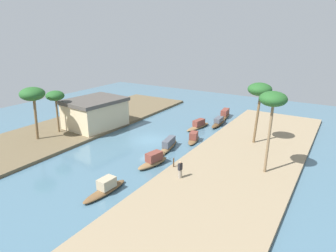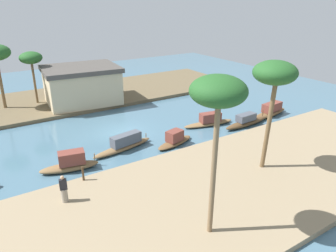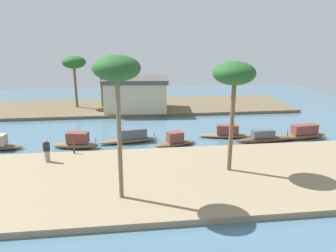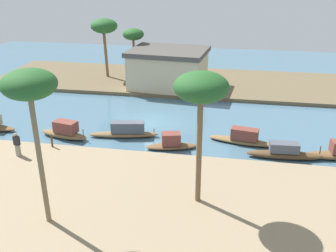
{
  "view_description": "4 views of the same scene",
  "coord_description": "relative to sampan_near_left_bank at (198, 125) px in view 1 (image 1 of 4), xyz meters",
  "views": [
    {
      "loc": [
        -29.01,
        -20.37,
        13.5
      ],
      "look_at": [
        3.37,
        -0.51,
        1.07
      ],
      "focal_mm": 31.68,
      "sensor_mm": 36.0,
      "label": 1
    },
    {
      "loc": [
        -10.85,
        -24.68,
        11.22
      ],
      "look_at": [
        3.27,
        -2.68,
        0.77
      ],
      "focal_mm": 34.58,
      "sensor_mm": 36.0,
      "label": 2
    },
    {
      "loc": [
        -1.75,
        -32.54,
        9.09
      ],
      "look_at": [
        2.26,
        -2.23,
        1.12
      ],
      "focal_mm": 36.21,
      "sensor_mm": 36.0,
      "label": 3
    },
    {
      "loc": [
        6.81,
        -29.82,
        12.45
      ],
      "look_at": [
        1.77,
        -1.77,
        0.48
      ],
      "focal_mm": 41.39,
      "sensor_mm": 36.0,
      "label": 4
    }
  ],
  "objects": [
    {
      "name": "river_water",
      "position": [
        -7.68,
        2.97,
        -0.44
      ],
      "size": [
        64.4,
        64.4,
        0.0
      ],
      "primitive_type": "plane",
      "color": "#476B7F",
      "rests_on": "ground"
    },
    {
      "name": "riverbank_left",
      "position": [
        -7.68,
        -9.08,
        -0.25
      ],
      "size": [
        40.3,
        11.49,
        0.36
      ],
      "primitive_type": "cube",
      "color": "#937F60",
      "rests_on": "ground"
    },
    {
      "name": "riverbank_right",
      "position": [
        -7.68,
        15.03,
        -0.25
      ],
      "size": [
        40.3,
        11.49,
        0.36
      ],
      "primitive_type": "cube",
      "color": "brown",
      "rests_on": "ground"
    },
    {
      "name": "sampan_near_left_bank",
      "position": [
        0.0,
        0.0,
        0.0
      ],
      "size": [
        5.14,
        1.91,
        1.2
      ],
      "rotation": [
        0.0,
        0.0,
        -0.17
      ],
      "color": "brown",
      "rests_on": "river_water"
    },
    {
      "name": "sampan_open_hull",
      "position": [
        -13.53,
        -1.39,
        0.09
      ],
      "size": [
        4.14,
        1.86,
        1.39
      ],
      "rotation": [
        0.0,
        0.0,
        -0.2
      ],
      "color": "brown",
      "rests_on": "river_water"
    },
    {
      "name": "sampan_upstream_small",
      "position": [
        -20.23,
        -0.97,
        0.02
      ],
      "size": [
        4.82,
        1.35,
        1.31
      ],
      "rotation": [
        0.0,
        0.0,
        -0.05
      ],
      "color": "brown",
      "rests_on": "river_water"
    },
    {
      "name": "sampan_with_red_awning",
      "position": [
        -5.12,
        -1.83,
        -0.0
      ],
      "size": [
        3.9,
        1.96,
        1.23
      ],
      "rotation": [
        0.0,
        0.0,
        0.25
      ],
      "color": "brown",
      "rests_on": "river_water"
    },
    {
      "name": "sampan_midstream",
      "position": [
        6.85,
        -1.3,
        0.06
      ],
      "size": [
        5.45,
        1.77,
        1.32
      ],
      "rotation": [
        0.0,
        0.0,
        0.13
      ],
      "color": "brown",
      "rests_on": "river_water"
    },
    {
      "name": "sampan_with_tall_canopy",
      "position": [
        2.82,
        -1.96,
        -0.0
      ],
      "size": [
        5.25,
        1.22,
        1.18
      ],
      "rotation": [
        0.0,
        0.0,
        0.05
      ],
      "color": "brown",
      "rests_on": "river_water"
    },
    {
      "name": "sampan_downstream_large",
      "position": [
        -8.97,
        -0.43,
        0.05
      ],
      "size": [
        5.44,
        1.86,
        1.24
      ],
      "rotation": [
        0.0,
        0.0,
        0.18
      ],
      "color": "brown",
      "rests_on": "river_water"
    },
    {
      "name": "person_on_near_bank",
      "position": [
        -15.07,
        -5.45,
        0.66
      ],
      "size": [
        0.46,
        0.43,
        1.68
      ],
      "rotation": [
        0.0,
        0.0,
        6.07
      ],
      "color": "gray",
      "rests_on": "riverbank_left"
    },
    {
      "name": "mooring_post",
      "position": [
        -13.41,
        -3.78,
        0.41
      ],
      "size": [
        0.14,
        0.14,
        0.97
      ],
      "primitive_type": "cylinder",
      "color": "#4C3823",
      "rests_on": "riverbank_left"
    },
    {
      "name": "palm_tree_left_near",
      "position": [
        -9.74,
        -11.89,
        6.97
      ],
      "size": [
        2.48,
        2.48,
        7.91
      ],
      "color": "#7F6647",
      "rests_on": "riverbank_left"
    },
    {
      "name": "palm_tree_left_far",
      "position": [
        -2.47,
        -8.81,
        6.34
      ],
      "size": [
        2.74,
        2.74,
        7.33
      ],
      "color": "brown",
      "rests_on": "riverbank_left"
    },
    {
      "name": "palm_tree_right_tall",
      "position": [
        -12.23,
        14.8,
        4.77
      ],
      "size": [
        2.35,
        2.35,
        5.59
      ],
      "color": "brown",
      "rests_on": "riverbank_right"
    },
    {
      "name": "palm_tree_right_short",
      "position": [
        -15.48,
        14.69,
        5.59
      ],
      "size": [
        2.95,
        2.95,
        6.59
      ],
      "color": "brown",
      "rests_on": "riverbank_right"
    },
    {
      "name": "riverside_building",
      "position": [
        -7.86,
        12.3,
        1.93
      ],
      "size": [
        8.36,
        7.02,
        3.96
      ],
      "rotation": [
        0.0,
        0.0,
        -0.1
      ],
      "color": "beige",
      "rests_on": "riverbank_right"
    }
  ]
}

